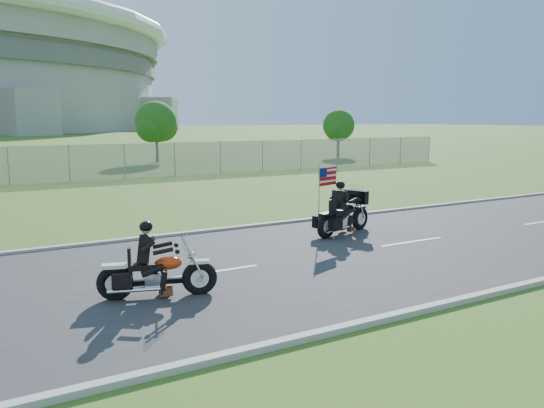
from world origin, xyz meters
TOP-DOWN VIEW (x-y plane):
  - ground at (0.00, 0.00)m, footprint 420.00×420.00m
  - road at (0.00, 0.00)m, footprint 120.00×8.00m
  - curb_north at (0.00, 4.05)m, footprint 120.00×0.18m
  - curb_south at (0.00, -4.05)m, footprint 120.00×0.18m
  - fence at (-5.00, 20.00)m, footprint 60.00×0.03m
  - tree_fence_near at (6.04, 30.04)m, footprint 3.52×3.28m
  - tree_fence_far at (22.04, 28.03)m, footprint 3.08×2.87m
  - motorcycle_lead at (-3.60, -0.99)m, footprint 2.24×0.99m
  - motorcycle_follow at (2.99, 1.83)m, footprint 2.38×1.13m

SIDE VIEW (x-z plane):
  - ground at x=0.00m, z-range 0.00..0.00m
  - road at x=0.00m, z-range 0.00..0.04m
  - curb_north at x=0.00m, z-range -0.01..0.11m
  - curb_south at x=0.00m, z-range -0.01..0.11m
  - motorcycle_lead at x=-3.60m, z-range -0.28..1.26m
  - motorcycle_follow at x=2.99m, z-range -0.46..1.58m
  - fence at x=-5.00m, z-range 0.00..2.00m
  - tree_fence_far at x=22.04m, z-range 0.54..4.74m
  - tree_fence_near at x=6.04m, z-range 0.60..5.35m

